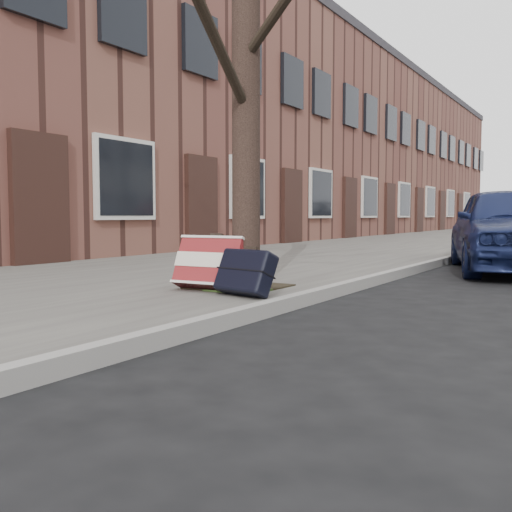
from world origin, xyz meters
The scene contains 7 objects.
ground centered at (0.00, 0.00, 0.00)m, with size 120.00×120.00×0.00m, color black.
near_sidewalk centered at (-3.70, 15.00, 0.06)m, with size 5.00×70.00×0.12m, color slate.
house_near centered at (-9.60, 16.00, 3.50)m, with size 6.80×40.00×7.00m, color brown.
dirt_patch centered at (-2.00, 1.20, 0.13)m, with size 0.85×0.85×0.01m, color black.
suitcase_red centered at (-2.10, 0.84, 0.38)m, with size 0.68×0.19×0.50m, color maroon.
suitcase_navy centered at (-1.60, 0.70, 0.34)m, with size 0.57×0.18×0.41m, color black.
car_near_front centered at (-0.10, 5.73, 0.67)m, with size 1.57×3.91×1.33m, color #17204C.
Camera 1 is at (1.20, -3.60, 0.85)m, focal length 40.00 mm.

